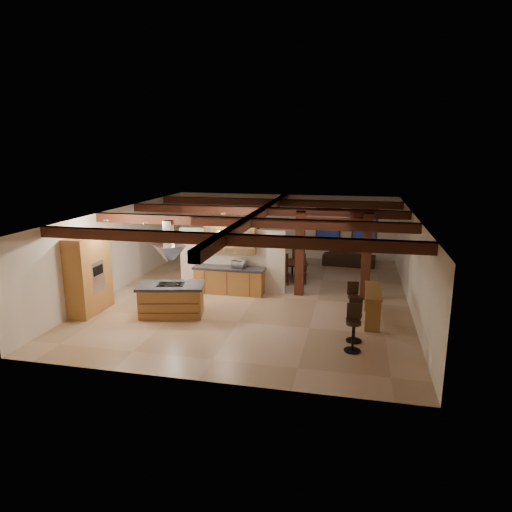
{
  "coord_description": "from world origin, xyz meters",
  "views": [
    {
      "loc": [
        3.19,
        -14.57,
        4.93
      ],
      "look_at": [
        -0.13,
        0.5,
        1.29
      ],
      "focal_mm": 32.0,
      "sensor_mm": 36.0,
      "label": 1
    }
  ],
  "objects_px": {
    "kitchen_island": "(171,299)",
    "dining_table": "(282,271)",
    "sofa": "(349,258)",
    "bar_counter": "(373,300)"
  },
  "relations": [
    {
      "from": "dining_table",
      "to": "kitchen_island",
      "type": "bearing_deg",
      "value": -131.14
    },
    {
      "from": "kitchen_island",
      "to": "dining_table",
      "type": "height_order",
      "value": "kitchen_island"
    },
    {
      "from": "kitchen_island",
      "to": "dining_table",
      "type": "relative_size",
      "value": 1.1
    },
    {
      "from": "sofa",
      "to": "bar_counter",
      "type": "relative_size",
      "value": 1.2
    },
    {
      "from": "sofa",
      "to": "kitchen_island",
      "type": "bearing_deg",
      "value": 59.65
    },
    {
      "from": "dining_table",
      "to": "sofa",
      "type": "bearing_deg",
      "value": 36.83
    },
    {
      "from": "kitchen_island",
      "to": "dining_table",
      "type": "bearing_deg",
      "value": 60.14
    },
    {
      "from": "dining_table",
      "to": "bar_counter",
      "type": "relative_size",
      "value": 1.07
    },
    {
      "from": "bar_counter",
      "to": "dining_table",
      "type": "bearing_deg",
      "value": 131.06
    },
    {
      "from": "kitchen_island",
      "to": "bar_counter",
      "type": "bearing_deg",
      "value": 7.57
    }
  ]
}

